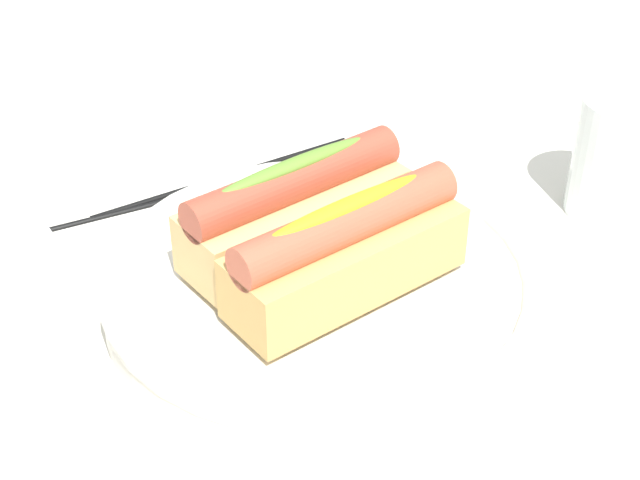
% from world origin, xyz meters
% --- Properties ---
extents(ground_plane, '(2.40, 2.40, 0.00)m').
position_xyz_m(ground_plane, '(0.00, 0.00, 0.00)').
color(ground_plane, silver).
extents(serving_bowl, '(0.27, 0.27, 0.03)m').
position_xyz_m(serving_bowl, '(0.02, -0.01, 0.02)').
color(serving_bowl, silver).
rests_on(serving_bowl, ground_plane).
extents(hotdog_front, '(0.16, 0.08, 0.06)m').
position_xyz_m(hotdog_front, '(0.03, -0.04, 0.06)').
color(hotdog_front, '#DBB270').
rests_on(hotdog_front, serving_bowl).
extents(hotdog_back, '(0.16, 0.07, 0.06)m').
position_xyz_m(hotdog_back, '(0.02, 0.01, 0.06)').
color(hotdog_back, tan).
rests_on(hotdog_back, serving_bowl).
extents(water_glass, '(0.07, 0.07, 0.09)m').
position_xyz_m(water_glass, '(-0.22, -0.01, 0.04)').
color(water_glass, white).
rests_on(water_glass, ground_plane).
extents(chopstick_near, '(0.22, 0.01, 0.01)m').
position_xyz_m(chopstick_near, '(0.04, -0.18, 0.00)').
color(chopstick_near, black).
rests_on(chopstick_near, ground_plane).
extents(chopstick_far, '(0.22, 0.02, 0.01)m').
position_xyz_m(chopstick_far, '(0.01, -0.19, 0.00)').
color(chopstick_far, black).
rests_on(chopstick_far, ground_plane).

